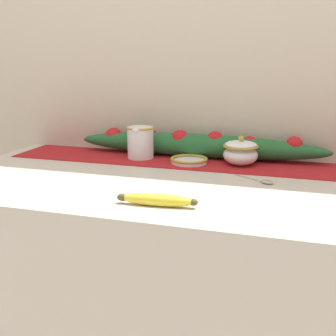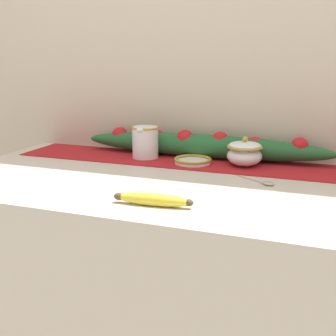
{
  "view_description": "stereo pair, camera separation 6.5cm",
  "coord_description": "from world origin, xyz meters",
  "px_view_note": "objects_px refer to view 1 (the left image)",
  "views": [
    {
      "loc": [
        0.35,
        -1.24,
        1.24
      ],
      "look_at": [
        -0.01,
        -0.05,
        0.92
      ],
      "focal_mm": 45.0,
      "sensor_mm": 36.0,
      "label": 1
    },
    {
      "loc": [
        0.41,
        -1.22,
        1.24
      ],
      "look_at": [
        -0.01,
        -0.05,
        0.92
      ],
      "focal_mm": 45.0,
      "sensor_mm": 36.0,
      "label": 2
    }
  ],
  "objects_px": {
    "sugar_bowl": "(241,152)",
    "banana": "(157,200)",
    "small_dish": "(189,160)",
    "cream_pitcher": "(141,141)",
    "spoon": "(265,181)"
  },
  "relations": [
    {
      "from": "sugar_bowl",
      "to": "banana",
      "type": "height_order",
      "value": "sugar_bowl"
    },
    {
      "from": "cream_pitcher",
      "to": "banana",
      "type": "distance_m",
      "value": 0.55
    },
    {
      "from": "banana",
      "to": "spoon",
      "type": "distance_m",
      "value": 0.39
    },
    {
      "from": "sugar_bowl",
      "to": "banana",
      "type": "distance_m",
      "value": 0.52
    },
    {
      "from": "cream_pitcher",
      "to": "spoon",
      "type": "distance_m",
      "value": 0.53
    },
    {
      "from": "small_dish",
      "to": "banana",
      "type": "xyz_separation_m",
      "value": [
        0.03,
        -0.47,
        0.0
      ]
    },
    {
      "from": "sugar_bowl",
      "to": "small_dish",
      "type": "xyz_separation_m",
      "value": [
        -0.18,
        -0.03,
        -0.04
      ]
    },
    {
      "from": "sugar_bowl",
      "to": "banana",
      "type": "bearing_deg",
      "value": -106.96
    },
    {
      "from": "spoon",
      "to": "small_dish",
      "type": "bearing_deg",
      "value": -178.46
    },
    {
      "from": "sugar_bowl",
      "to": "small_dish",
      "type": "distance_m",
      "value": 0.19
    },
    {
      "from": "sugar_bowl",
      "to": "small_dish",
      "type": "relative_size",
      "value": 0.91
    },
    {
      "from": "small_dish",
      "to": "spoon",
      "type": "distance_m",
      "value": 0.33
    },
    {
      "from": "cream_pitcher",
      "to": "small_dish",
      "type": "distance_m",
      "value": 0.21
    },
    {
      "from": "cream_pitcher",
      "to": "small_dish",
      "type": "xyz_separation_m",
      "value": [
        0.2,
        -0.03,
        -0.05
      ]
    },
    {
      "from": "sugar_bowl",
      "to": "spoon",
      "type": "xyz_separation_m",
      "value": [
        0.1,
        -0.2,
        -0.04
      ]
    }
  ]
}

